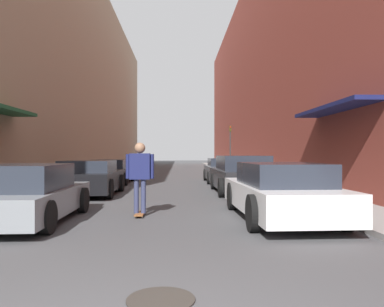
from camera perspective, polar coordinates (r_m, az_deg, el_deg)
ground at (r=23.51m, az=-3.05°, el=-3.65°), size 116.44×116.44×0.00m
curb_strip_left at (r=29.25m, az=-12.29°, el=-2.82°), size 1.80×52.93×0.12m
curb_strip_right at (r=29.11m, az=6.61°, el=-2.83°), size 1.80×52.93×0.12m
building_row_left at (r=30.47m, az=-17.77°, el=11.41°), size 4.90×52.93×15.06m
building_row_right at (r=30.26m, az=12.16°, el=11.50°), size 4.90×52.93×15.07m
parked_car_left_0 at (r=8.87m, az=-23.70°, el=-5.77°), size 1.85×4.16×1.26m
parked_car_left_1 at (r=13.95m, az=-15.34°, el=-3.61°), size 2.05×4.07×1.24m
parked_car_left_2 at (r=19.20m, az=-12.02°, el=-2.73°), size 1.86×4.71×1.20m
parked_car_right_0 at (r=8.76m, az=13.29°, el=-5.66°), size 1.97×4.62×1.28m
parked_car_right_1 at (r=14.28m, az=7.55°, el=-3.28°), size 2.04×4.75×1.41m
parked_car_right_2 at (r=19.49m, az=5.04°, el=-2.59°), size 2.04×4.02×1.25m
skateboarder at (r=8.99m, az=-7.94°, el=-2.63°), size 0.67×0.78×1.75m
manhole_cover at (r=4.08m, az=-4.78°, el=-21.31°), size 0.70×0.70×0.02m
traffic_light at (r=29.11m, az=5.85°, el=1.58°), size 0.16×0.22×3.53m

